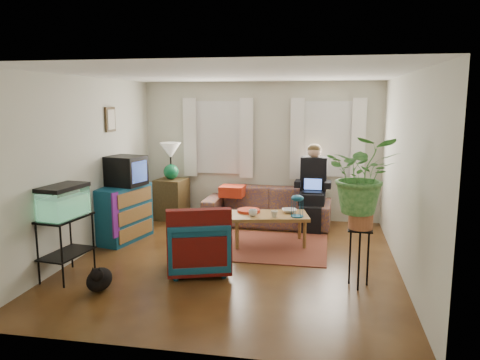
% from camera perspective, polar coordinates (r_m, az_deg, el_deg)
% --- Properties ---
extents(floor, '(4.50, 5.00, 0.01)m').
position_cam_1_polar(floor, '(6.78, -0.63, -9.78)').
color(floor, '#4F2B14').
rests_on(floor, ground).
extents(ceiling, '(4.50, 5.00, 0.01)m').
position_cam_1_polar(ceiling, '(6.40, -0.67, 12.75)').
color(ceiling, white).
rests_on(ceiling, wall_back).
extents(wall_back, '(4.50, 0.01, 2.60)m').
position_cam_1_polar(wall_back, '(8.90, 2.47, 3.52)').
color(wall_back, silver).
rests_on(wall_back, floor).
extents(wall_front, '(4.50, 0.01, 2.60)m').
position_cam_1_polar(wall_front, '(4.08, -7.48, -4.01)').
color(wall_front, silver).
rests_on(wall_front, floor).
extents(wall_left, '(0.01, 5.00, 2.60)m').
position_cam_1_polar(wall_left, '(7.24, -18.42, 1.59)').
color(wall_left, silver).
rests_on(wall_left, floor).
extents(wall_right, '(0.01, 5.00, 2.60)m').
position_cam_1_polar(wall_right, '(6.42, 19.47, 0.54)').
color(wall_right, silver).
rests_on(wall_right, floor).
extents(window_left, '(1.08, 0.04, 1.38)m').
position_cam_1_polar(window_left, '(9.01, -2.60, 5.19)').
color(window_left, white).
rests_on(window_left, wall_back).
extents(window_right, '(1.08, 0.04, 1.38)m').
position_cam_1_polar(window_right, '(8.77, 10.61, 4.91)').
color(window_right, white).
rests_on(window_right, wall_back).
extents(curtains_left, '(1.36, 0.06, 1.50)m').
position_cam_1_polar(curtains_left, '(8.93, -2.71, 5.15)').
color(curtains_left, white).
rests_on(curtains_left, wall_back).
extents(curtains_right, '(1.36, 0.06, 1.50)m').
position_cam_1_polar(curtains_right, '(8.69, 10.61, 4.87)').
color(curtains_right, white).
rests_on(curtains_right, wall_back).
extents(picture_frame, '(0.04, 0.32, 0.40)m').
position_cam_1_polar(picture_frame, '(7.92, -15.47, 7.12)').
color(picture_frame, '#3D2616').
rests_on(picture_frame, wall_left).
extents(area_rug, '(2.01, 1.61, 0.01)m').
position_cam_1_polar(area_rug, '(7.39, 2.72, -8.04)').
color(area_rug, brown).
rests_on(area_rug, floor).
extents(sofa, '(2.32, 0.99, 0.89)m').
position_cam_1_polar(sofa, '(8.57, 3.34, -2.51)').
color(sofa, brown).
rests_on(sofa, floor).
extents(seated_person, '(0.60, 0.73, 1.36)m').
position_cam_1_polar(seated_person, '(8.43, 8.87, -1.20)').
color(seated_person, black).
rests_on(seated_person, sofa).
extents(side_table, '(0.60, 0.60, 0.77)m').
position_cam_1_polar(side_table, '(9.06, -8.32, -2.32)').
color(side_table, '#392315').
rests_on(side_table, floor).
extents(table_lamp, '(0.45, 0.45, 0.71)m').
position_cam_1_polar(table_lamp, '(8.94, -8.43, 2.20)').
color(table_lamp, white).
rests_on(table_lamp, side_table).
extents(dresser, '(0.71, 1.08, 0.89)m').
position_cam_1_polar(dresser, '(7.85, -14.12, -3.94)').
color(dresser, '#105B61').
rests_on(dresser, floor).
extents(crt_tv, '(0.64, 0.61, 0.48)m').
position_cam_1_polar(crt_tv, '(7.78, -13.77, 1.11)').
color(crt_tv, black).
rests_on(crt_tv, dresser).
extents(aquarium_stand, '(0.49, 0.76, 0.80)m').
position_cam_1_polar(aquarium_stand, '(6.45, -20.38, -7.70)').
color(aquarium_stand, black).
rests_on(aquarium_stand, floor).
extents(aquarium, '(0.44, 0.69, 0.42)m').
position_cam_1_polar(aquarium, '(6.30, -20.70, -2.39)').
color(aquarium, '#7FD899').
rests_on(aquarium, aquarium_stand).
extents(black_cat, '(0.39, 0.48, 0.35)m').
position_cam_1_polar(black_cat, '(5.94, -16.77, -11.27)').
color(black_cat, black).
rests_on(black_cat, floor).
extents(armchair, '(0.99, 0.96, 0.81)m').
position_cam_1_polar(armchair, '(6.30, -5.13, -7.45)').
color(armchair, '#106162').
rests_on(armchair, floor).
extents(serape_throw, '(0.84, 0.44, 0.67)m').
position_cam_1_polar(serape_throw, '(5.95, -4.99, -6.77)').
color(serape_throw, '#9E0A0A').
rests_on(serape_throw, armchair).
extents(coffee_table, '(1.29, 0.88, 0.49)m').
position_cam_1_polar(coffee_table, '(7.44, 3.61, -6.02)').
color(coffee_table, olive).
rests_on(coffee_table, floor).
extents(cup_a, '(0.16, 0.16, 0.11)m').
position_cam_1_polar(cup_a, '(7.24, 1.59, -4.01)').
color(cup_a, white).
rests_on(cup_a, coffee_table).
extents(cup_b, '(0.13, 0.13, 0.10)m').
position_cam_1_polar(cup_b, '(7.18, 4.20, -4.17)').
color(cup_b, beige).
rests_on(cup_b, coffee_table).
extents(bowl, '(0.28, 0.28, 0.06)m').
position_cam_1_polar(bowl, '(7.51, 6.03, -3.75)').
color(bowl, white).
rests_on(bowl, coffee_table).
extents(snack_tray, '(0.43, 0.43, 0.04)m').
position_cam_1_polar(snack_tray, '(7.51, 1.06, -3.76)').
color(snack_tray, '#B21414').
rests_on(snack_tray, coffee_table).
extents(birdcage, '(0.23, 0.23, 0.34)m').
position_cam_1_polar(birdcage, '(7.23, 7.00, -3.13)').
color(birdcage, '#115B6B').
rests_on(birdcage, coffee_table).
extents(plant_stand, '(0.33, 0.33, 0.74)m').
position_cam_1_polar(plant_stand, '(5.95, 14.30, -9.16)').
color(plant_stand, black).
rests_on(plant_stand, floor).
extents(potted_plant, '(0.88, 0.77, 0.93)m').
position_cam_1_polar(potted_plant, '(5.73, 14.67, -0.82)').
color(potted_plant, '#599947').
rests_on(potted_plant, plant_stand).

